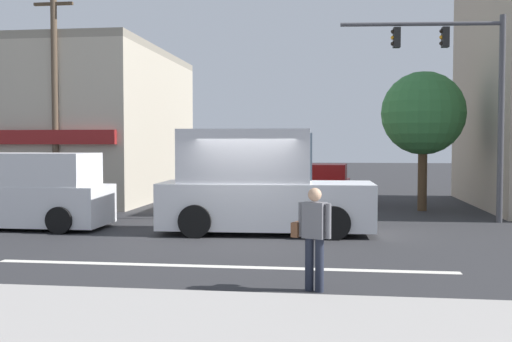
% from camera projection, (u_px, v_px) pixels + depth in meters
% --- Properties ---
extents(ground_plane, '(120.00, 120.00, 0.00)m').
position_uv_depth(ground_plane, '(246.00, 238.00, 15.00)').
color(ground_plane, '#2B2B2D').
extents(lane_marking_stripe, '(9.00, 0.24, 0.01)m').
position_uv_depth(lane_marking_stripe, '(220.00, 267.00, 11.54)').
color(lane_marking_stripe, silver).
rests_on(lane_marking_stripe, ground).
extents(building_left_block, '(10.26, 10.39, 6.36)m').
position_uv_depth(building_left_block, '(52.00, 125.00, 26.28)').
color(building_left_block, '#B7AD99').
rests_on(building_left_block, ground).
extents(street_tree, '(2.93, 2.93, 4.91)m').
position_uv_depth(street_tree, '(423.00, 114.00, 21.01)').
color(street_tree, '#4C3823').
rests_on(street_tree, ground).
extents(utility_pole_near_left, '(1.40, 0.22, 7.60)m').
position_uv_depth(utility_pole_near_left, '(55.00, 98.00, 20.80)').
color(utility_pole_near_left, brown).
rests_on(utility_pole_near_left, ground).
extents(traffic_light_mast, '(4.88, 0.54, 6.20)m').
position_uv_depth(traffic_light_mast, '(468.00, 83.00, 17.88)').
color(traffic_light_mast, '#47474C').
rests_on(traffic_light_mast, ground).
extents(sedan_crossing_center, '(2.07, 4.19, 1.58)m').
position_uv_depth(sedan_crossing_center, '(326.00, 186.00, 23.26)').
color(sedan_crossing_center, maroon).
rests_on(sedan_crossing_center, ground).
extents(box_truck_waiting_far, '(5.67, 2.40, 2.75)m').
position_uv_depth(box_truck_waiting_far, '(259.00, 186.00, 15.87)').
color(box_truck_waiting_far, silver).
rests_on(box_truck_waiting_far, ground).
extents(van_approaching_near, '(4.61, 2.05, 2.11)m').
position_uv_depth(van_approaching_near, '(29.00, 192.00, 16.78)').
color(van_approaching_near, silver).
rests_on(van_approaching_near, ground).
extents(pedestrian_foreground_with_bag, '(0.65, 0.49, 1.67)m').
position_uv_depth(pedestrian_foreground_with_bag, '(313.00, 232.00, 9.60)').
color(pedestrian_foreground_with_bag, '#232838').
rests_on(pedestrian_foreground_with_bag, ground).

